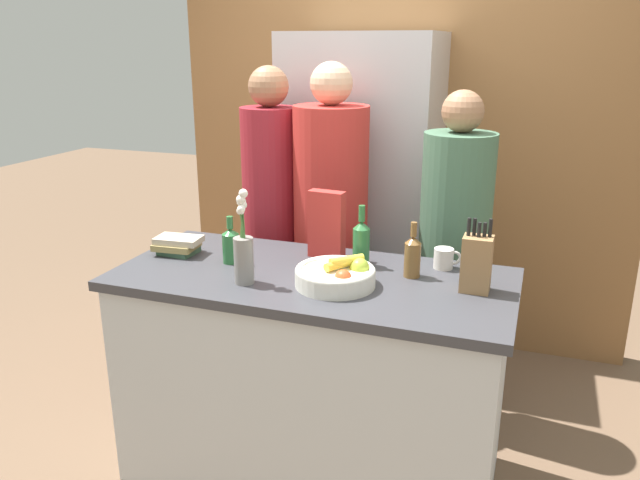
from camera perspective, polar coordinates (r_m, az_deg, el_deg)
The scene contains 16 objects.
ground_plane at distance 3.00m, azimuth -0.64°, elevation -20.13°, with size 14.00×14.00×0.00m, color brown.
kitchen_island at distance 2.74m, azimuth -0.67°, elevation -12.34°, with size 1.62×0.74×0.94m.
back_wall_wood at distance 3.90m, azimuth 7.39°, elevation 9.60°, with size 2.82×0.12×2.60m.
refrigerator at distance 3.66m, azimuth 3.82°, elevation 3.52°, with size 0.84×0.63×1.89m.
fruit_bowl at distance 2.41m, azimuth 1.56°, elevation -3.22°, with size 0.31×0.31×0.11m.
knife_block at distance 2.41m, azimuth 14.12°, elevation -2.05°, with size 0.11×0.09×0.28m.
flower_vase at distance 2.42m, azimuth -7.01°, elevation -0.95°, with size 0.08×0.08×0.38m.
cereal_box at distance 2.70m, azimuth 0.61°, elevation 1.43°, with size 0.16×0.07×0.30m.
coffee_mug at distance 2.64m, azimuth 11.30°, elevation -1.66°, with size 0.11×0.08×0.09m.
book_stack at distance 2.84m, azimuth -12.87°, elevation -0.44°, with size 0.21×0.16×0.08m.
bottle_oil at distance 2.61m, azimuth 3.79°, elevation -0.20°, with size 0.07×0.07×0.26m.
bottle_vinegar at distance 2.68m, azimuth -8.16°, elevation -0.41°, with size 0.07×0.07×0.20m.
bottle_wine at distance 2.51m, azimuth 8.46°, elevation -1.40°, with size 0.07×0.07×0.23m.
person_at_sink at distance 3.27m, azimuth -4.45°, elevation 2.56°, with size 0.30×0.30×1.73m.
person_in_blue at distance 3.14m, azimuth 0.98°, elevation 1.88°, with size 0.37×0.37×1.75m.
person_in_red_tee at distance 3.04m, azimuth 12.13°, elevation -0.31°, with size 0.33×0.33×1.64m.
Camera 1 is at (0.83, -2.22, 1.84)m, focal length 35.00 mm.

